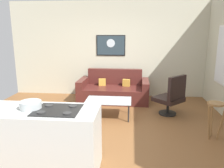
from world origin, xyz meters
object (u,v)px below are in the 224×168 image
(coffee_table, at_px, (109,101))
(bar_stool, at_px, (215,112))
(armchair, at_px, (171,97))
(mixing_bowl, at_px, (31,105))
(wall_painting, at_px, (111,45))
(couch, at_px, (114,91))

(coffee_table, height_order, bar_stool, bar_stool)
(armchair, height_order, mixing_bowl, mixing_bowl)
(coffee_table, relative_size, wall_painting, 1.20)
(bar_stool, height_order, wall_painting, wall_painting)
(bar_stool, distance_m, mixing_bowl, 3.13)
(couch, height_order, mixing_bowl, mixing_bowl)
(bar_stool, height_order, mixing_bowl, mixing_bowl)
(mixing_bowl, relative_size, wall_painting, 0.34)
(couch, height_order, armchair, armchair)
(armchair, bearing_deg, bar_stool, -62.64)
(couch, xyz_separation_m, armchair, (1.43, -1.02, 0.17))
(couch, distance_m, coffee_table, 1.28)
(couch, bearing_deg, wall_painting, 103.45)
(armchair, distance_m, mixing_bowl, 3.29)
(bar_stool, distance_m, wall_painting, 3.61)
(mixing_bowl, height_order, wall_painting, wall_painting)
(coffee_table, height_order, wall_painting, wall_painting)
(couch, distance_m, armchair, 1.76)
(armchair, xyz_separation_m, bar_stool, (0.58, -1.13, 0.06))
(coffee_table, bearing_deg, armchair, 9.97)
(couch, distance_m, mixing_bowl, 3.51)
(couch, relative_size, armchair, 2.04)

